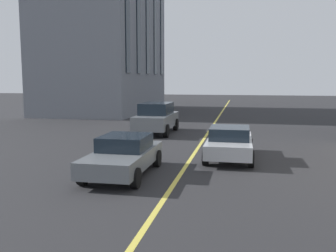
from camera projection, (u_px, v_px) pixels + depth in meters
The scene contains 4 objects.
lane_centre_line at pixel (202, 142), 19.81m from camera, with size 80.00×0.16×0.01m.
car_silver_far at pixel (230, 142), 15.56m from camera, with size 4.40×1.95×1.37m.
car_grey_oncoming at pixel (156, 118), 22.91m from camera, with size 4.70×2.14×1.88m.
car_grey_mid at pixel (124, 155), 12.96m from camera, with size 4.40×1.95×1.37m.
Camera 1 is at (0.48, -2.10, 3.33)m, focal length 39.77 mm.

